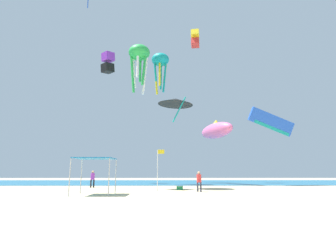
# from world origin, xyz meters

# --- Properties ---
(ground) EXTENTS (110.00, 110.00, 0.10)m
(ground) POSITION_xyz_m (0.00, 0.00, -0.05)
(ground) COLOR #D1BA8C
(ocean_strip) EXTENTS (110.00, 21.38, 0.03)m
(ocean_strip) POSITION_xyz_m (0.00, 25.16, 0.01)
(ocean_strip) COLOR #1E6B93
(ocean_strip) RESTS_ON ground
(canopy_tent) EXTENTS (2.70, 2.67, 2.58)m
(canopy_tent) POSITION_xyz_m (-5.22, 1.54, 2.42)
(canopy_tent) COLOR #B2B2B7
(canopy_tent) RESTS_ON ground
(person_near_tent) EXTENTS (0.39, 0.39, 1.64)m
(person_near_tent) POSITION_xyz_m (2.64, 4.47, 0.96)
(person_near_tent) COLOR #33384C
(person_near_tent) RESTS_ON ground
(person_leftmost) EXTENTS (0.41, 0.41, 1.72)m
(person_leftmost) POSITION_xyz_m (-7.67, 10.77, 1.01)
(person_leftmost) COLOR black
(person_leftmost) RESTS_ON ground
(banner_flag) EXTENTS (0.61, 0.06, 3.47)m
(banner_flag) POSITION_xyz_m (-0.72, 5.21, 2.10)
(banner_flag) COLOR silver
(banner_flag) RESTS_ON ground
(cooler_box) EXTENTS (0.57, 0.37, 0.35)m
(cooler_box) POSITION_xyz_m (1.19, 7.02, 0.18)
(cooler_box) COLOR #1E8C4C
(cooler_box) RESTS_ON ground
(kite_octopus_green) EXTENTS (3.33, 3.33, 7.12)m
(kite_octopus_green) POSITION_xyz_m (-3.84, 18.07, 17.83)
(kite_octopus_green) COLOR green
(kite_box_yellow) EXTENTS (1.54, 1.78, 3.06)m
(kite_box_yellow) POSITION_xyz_m (4.82, 23.59, 23.23)
(kite_box_yellow) COLOR yellow
(kite_delta_black) EXTENTS (4.30, 4.28, 2.91)m
(kite_delta_black) POSITION_xyz_m (0.93, 9.03, 8.73)
(kite_delta_black) COLOR black
(kite_inflatable_pink) EXTENTS (4.65, 7.41, 2.64)m
(kite_inflatable_pink) POSITION_xyz_m (6.75, 18.02, 7.05)
(kite_inflatable_pink) COLOR pink
(kite_parafoil_blue) EXTENTS (6.01, 1.50, 3.67)m
(kite_parafoil_blue) POSITION_xyz_m (13.14, 15.18, 7.70)
(kite_parafoil_blue) COLOR blue
(kite_octopus_teal) EXTENTS (3.75, 3.75, 6.70)m
(kite_octopus_teal) POSITION_xyz_m (-0.93, 23.48, 19.08)
(kite_octopus_teal) COLOR teal
(kite_box_purple) EXTENTS (2.15, 2.16, 3.23)m
(kite_box_purple) POSITION_xyz_m (-8.88, 21.06, 17.90)
(kite_box_purple) COLOR purple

